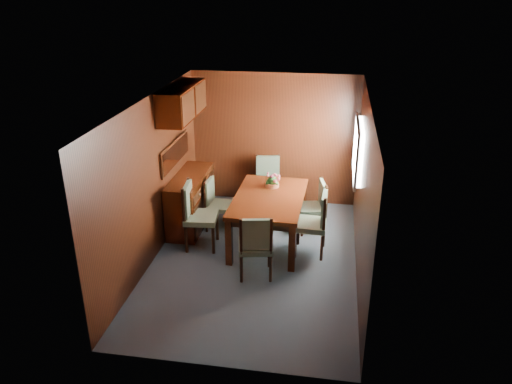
% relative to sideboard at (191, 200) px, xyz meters
% --- Properties ---
extents(ground, '(4.50, 4.50, 0.00)m').
position_rel_sideboard_xyz_m(ground, '(1.25, -1.00, -0.45)').
color(ground, '#36424A').
rests_on(ground, ground).
extents(room_shell, '(3.06, 4.52, 2.41)m').
position_rel_sideboard_xyz_m(room_shell, '(1.15, -0.67, 1.18)').
color(room_shell, black).
rests_on(room_shell, ground).
extents(sideboard, '(0.48, 1.40, 0.90)m').
position_rel_sideboard_xyz_m(sideboard, '(0.00, 0.00, 0.00)').
color(sideboard, '#341306').
rests_on(sideboard, ground).
extents(dining_table, '(1.10, 1.72, 0.79)m').
position_rel_sideboard_xyz_m(dining_table, '(1.39, -0.39, 0.23)').
color(dining_table, '#341306').
rests_on(dining_table, ground).
extents(chair_left_near, '(0.53, 0.55, 1.06)m').
position_rel_sideboard_xyz_m(chair_left_near, '(0.29, -0.70, 0.14)').
color(chair_left_near, black).
rests_on(chair_left_near, ground).
extents(chair_left_far, '(0.43, 0.45, 0.89)m').
position_rel_sideboard_xyz_m(chair_left_far, '(0.44, -0.04, 0.04)').
color(chair_left_far, black).
rests_on(chair_left_far, ground).
extents(chair_right_near, '(0.48, 0.50, 1.01)m').
position_rel_sideboard_xyz_m(chair_right_near, '(2.12, -0.62, 0.11)').
color(chair_right_near, black).
rests_on(chair_right_near, ground).
extents(chair_right_far, '(0.49, 0.50, 0.89)m').
position_rel_sideboard_xyz_m(chair_right_far, '(2.09, 0.12, 0.05)').
color(chair_right_far, black).
rests_on(chair_right_far, ground).
extents(chair_head, '(0.54, 0.52, 0.98)m').
position_rel_sideboard_xyz_m(chair_head, '(1.34, -1.44, 0.10)').
color(chair_head, black).
rests_on(chair_head, ground).
extents(chair_foot, '(0.53, 0.52, 0.97)m').
position_rel_sideboard_xyz_m(chair_foot, '(1.18, 0.93, 0.09)').
color(chair_foot, black).
rests_on(chair_foot, ground).
extents(flower_centerpiece, '(0.24, 0.24, 0.24)m').
position_rel_sideboard_xyz_m(flower_centerpiece, '(1.38, 0.00, 0.46)').
color(flower_centerpiece, '#B95F38').
rests_on(flower_centerpiece, dining_table).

